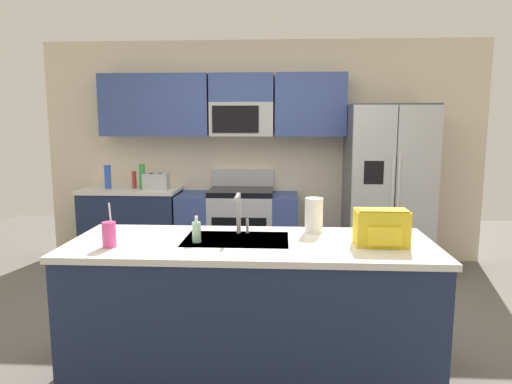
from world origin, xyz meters
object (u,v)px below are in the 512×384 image
(refrigerator, at_px, (387,189))
(pepper_mill, at_px, (134,180))
(drink_cup_pink, at_px, (109,234))
(soap_dispenser, at_px, (197,232))
(backpack, at_px, (381,227))
(bottle_blue, at_px, (108,177))
(bottle_green, at_px, (142,177))
(paper_towel_roll, at_px, (314,215))
(sink_faucet, at_px, (239,210))
(toaster, at_px, (156,181))
(range_oven, at_px, (238,228))

(refrigerator, bearing_deg, pepper_mill, 178.61)
(drink_cup_pink, xyz_separation_m, soap_dispenser, (0.51, 0.14, -0.01))
(pepper_mill, bearing_deg, refrigerator, -1.39)
(drink_cup_pink, bearing_deg, soap_dispenser, 15.61)
(soap_dispenser, distance_m, backpack, 1.16)
(soap_dispenser, bearing_deg, bottle_blue, 122.12)
(bottle_green, distance_m, paper_towel_roll, 2.71)
(pepper_mill, relative_size, bottle_blue, 0.73)
(paper_towel_roll, bearing_deg, refrigerator, 64.61)
(pepper_mill, height_order, soap_dispenser, pepper_mill)
(sink_faucet, relative_size, backpack, 0.88)
(backpack, bearing_deg, refrigerator, 76.67)
(drink_cup_pink, relative_size, paper_towel_roll, 1.15)
(toaster, bearing_deg, bottle_blue, 177.66)
(pepper_mill, bearing_deg, drink_cup_pink, -75.34)
(drink_cup_pink, bearing_deg, paper_towel_roll, 19.99)
(backpack, bearing_deg, range_oven, 115.27)
(pepper_mill, bearing_deg, bottle_green, -23.67)
(sink_faucet, bearing_deg, toaster, 118.87)
(toaster, height_order, sink_faucet, sink_faucet)
(soap_dispenser, relative_size, backpack, 0.53)
(refrigerator, xyz_separation_m, backpack, (-0.55, -2.30, 0.09))
(drink_cup_pink, xyz_separation_m, backpack, (1.67, 0.14, 0.04))
(range_oven, relative_size, soap_dispenser, 8.00)
(paper_towel_roll, relative_size, backpack, 0.75)
(refrigerator, height_order, drink_cup_pink, refrigerator)
(bottle_green, xyz_separation_m, drink_cup_pink, (0.55, -2.46, -0.06))
(toaster, height_order, bottle_blue, bottle_blue)
(backpack, bearing_deg, drink_cup_pink, -175.25)
(bottle_green, bearing_deg, drink_cup_pink, -77.48)
(bottle_green, height_order, soap_dispenser, bottle_green)
(paper_towel_roll, bearing_deg, bottle_green, 132.32)
(soap_dispenser, bearing_deg, paper_towel_roll, 22.80)
(bottle_blue, xyz_separation_m, soap_dispenser, (1.47, -2.34, -0.07))
(sink_faucet, bearing_deg, refrigerator, 54.89)
(bottle_blue, bearing_deg, toaster, -2.34)
(sink_faucet, bearing_deg, drink_cup_pink, -153.64)
(pepper_mill, relative_size, soap_dispenser, 1.16)
(refrigerator, distance_m, bottle_blue, 3.17)
(bottle_green, bearing_deg, refrigerator, -0.44)
(pepper_mill, distance_m, bottle_blue, 0.30)
(range_oven, height_order, toaster, range_oven)
(sink_faucet, height_order, backpack, sink_faucet)
(bottle_blue, distance_m, sink_faucet, 2.72)
(refrigerator, distance_m, paper_towel_roll, 2.19)
(bottle_blue, bearing_deg, bottle_green, -3.01)
(bottle_green, height_order, sink_faucet, bottle_green)
(drink_cup_pink, bearing_deg, backpack, 4.75)
(bottle_green, distance_m, sink_faucet, 2.46)
(toaster, bearing_deg, soap_dispenser, -68.79)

